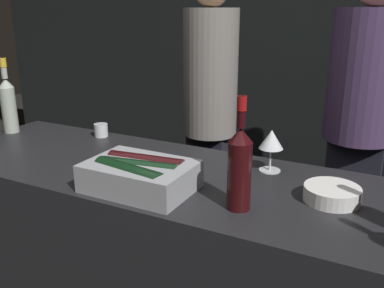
# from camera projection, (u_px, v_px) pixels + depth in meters

# --- Properties ---
(wall_back_chalkboard) EXTENTS (6.40, 0.06, 2.80)m
(wall_back_chalkboard) POSITION_uv_depth(u_px,v_px,m) (314.00, 35.00, 3.23)
(wall_back_chalkboard) COLOR black
(wall_back_chalkboard) RESTS_ON ground_plane
(bar_counter) EXTENTS (2.32, 0.69, 0.98)m
(bar_counter) POSITION_uv_depth(u_px,v_px,m) (188.00, 284.00, 1.80)
(bar_counter) COLOR black
(bar_counter) RESTS_ON ground_plane
(ice_bin_with_bottles) EXTENTS (0.37, 0.26, 0.11)m
(ice_bin_with_bottles) POSITION_uv_depth(u_px,v_px,m) (139.00, 174.00, 1.51)
(ice_bin_with_bottles) COLOR #9EA0A5
(ice_bin_with_bottles) RESTS_ON bar_counter
(bowl_white) EXTENTS (0.19, 0.19, 0.05)m
(bowl_white) POSITION_uv_depth(u_px,v_px,m) (332.00, 194.00, 1.42)
(bowl_white) COLOR white
(bowl_white) RESTS_ON bar_counter
(wine_glass) EXTENTS (0.09, 0.09, 0.17)m
(wine_glass) POSITION_uv_depth(u_px,v_px,m) (271.00, 141.00, 1.66)
(wine_glass) COLOR silver
(wine_glass) RESTS_ON bar_counter
(candle_votive) EXTENTS (0.07, 0.07, 0.06)m
(candle_votive) POSITION_uv_depth(u_px,v_px,m) (101.00, 130.00, 2.14)
(candle_votive) COLOR silver
(candle_votive) RESTS_ON bar_counter
(rose_wine_bottle) EXTENTS (0.08, 0.08, 0.38)m
(rose_wine_bottle) POSITION_uv_depth(u_px,v_px,m) (8.00, 103.00, 2.18)
(rose_wine_bottle) COLOR #9EA899
(rose_wine_bottle) RESTS_ON bar_counter
(red_wine_bottle_tall) EXTENTS (0.08, 0.08, 0.37)m
(red_wine_bottle_tall) POSITION_uv_depth(u_px,v_px,m) (240.00, 166.00, 1.34)
(red_wine_bottle_tall) COLOR black
(red_wine_bottle_tall) RESTS_ON bar_counter
(person_in_hoodie) EXTENTS (0.33, 0.33, 1.81)m
(person_in_hoodie) POSITION_uv_depth(u_px,v_px,m) (210.00, 105.00, 2.65)
(person_in_hoodie) COLOR black
(person_in_hoodie) RESTS_ON ground_plane
(person_blond_tee) EXTENTS (0.42, 0.42, 1.81)m
(person_blond_tee) POSITION_uv_depth(u_px,v_px,m) (361.00, 112.00, 2.53)
(person_blond_tee) COLOR black
(person_blond_tee) RESTS_ON ground_plane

